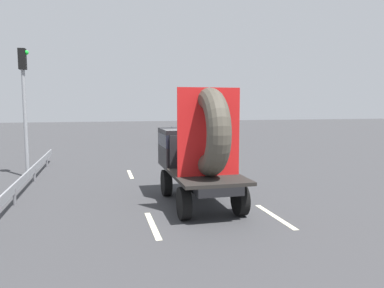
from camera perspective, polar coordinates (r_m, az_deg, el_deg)
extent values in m
plane|color=#38383A|center=(12.75, 0.88, -8.64)|extent=(120.00, 120.00, 0.00)
cylinder|color=black|center=(13.26, -4.00, -6.01)|extent=(0.28, 0.93, 0.93)
cylinder|color=black|center=(13.65, 3.08, -5.65)|extent=(0.28, 0.93, 0.93)
cylinder|color=black|center=(10.55, -1.26, -9.18)|extent=(0.28, 0.93, 0.93)
cylinder|color=black|center=(11.03, 7.47, -8.54)|extent=(0.28, 0.93, 0.93)
cube|color=black|center=(12.01, 1.16, -5.06)|extent=(1.30, 4.57, 0.25)
cube|color=black|center=(13.22, -0.41, -0.52)|extent=(2.00, 1.79, 1.35)
cube|color=black|center=(13.14, -0.36, 0.74)|extent=(2.02, 1.70, 0.44)
cube|color=black|center=(11.14, 2.38, -5.04)|extent=(2.00, 2.78, 0.10)
cube|color=black|center=(12.32, 0.62, -1.13)|extent=(1.80, 0.08, 1.10)
torus|color=#474238|center=(10.81, 2.63, 1.86)|extent=(0.68, 2.61, 2.61)
cube|color=red|center=(10.81, 2.63, 1.86)|extent=(1.90, 0.03, 2.61)
cylinder|color=black|center=(31.84, -3.31, 0.85)|extent=(0.22, 0.64, 0.64)
cylinder|color=black|center=(32.16, -0.59, 0.91)|extent=(0.22, 0.64, 0.64)
cylinder|color=black|center=(29.22, -2.33, 0.38)|extent=(0.22, 0.64, 0.64)
cylinder|color=black|center=(29.58, 0.61, 0.45)|extent=(0.22, 0.64, 0.64)
cube|color=#33723F|center=(30.66, -1.42, 1.17)|extent=(1.79, 4.18, 0.55)
cube|color=black|center=(30.53, -1.39, 2.13)|extent=(1.61, 2.34, 0.50)
cylinder|color=gray|center=(17.88, -24.42, 2.82)|extent=(0.16, 0.16, 4.77)
cube|color=black|center=(17.97, -24.83, 11.88)|extent=(0.30, 0.36, 0.90)
sphere|color=#19D833|center=(17.97, -24.32, 12.80)|extent=(0.20, 0.20, 0.20)
cube|color=gray|center=(15.10, -24.42, -4.73)|extent=(0.06, 15.15, 0.32)
cylinder|color=slate|center=(13.33, -25.82, -7.39)|extent=(0.10, 0.10, 0.55)
cylinder|color=slate|center=(16.98, -23.24, -4.46)|extent=(0.10, 0.10, 0.55)
cylinder|color=slate|center=(20.68, -21.59, -2.57)|extent=(0.10, 0.10, 0.55)
cube|color=beige|center=(10.24, -6.14, -12.40)|extent=(0.16, 2.32, 0.01)
cube|color=beige|center=(17.50, -9.56, -4.64)|extent=(0.16, 2.11, 0.01)
cube|color=beige|center=(11.20, 12.73, -10.87)|extent=(0.16, 2.45, 0.01)
cube|color=beige|center=(17.98, 1.96, -4.27)|extent=(0.16, 2.10, 0.01)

